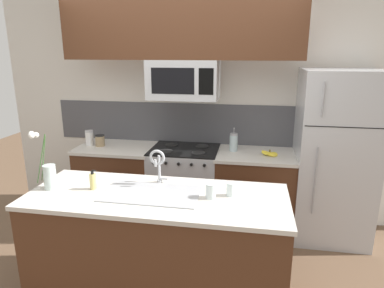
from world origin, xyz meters
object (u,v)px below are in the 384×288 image
Objects in this scene: dish_soap_bottle at (93,181)px; flower_vase at (48,174)px; sink_faucet at (158,162)px; microwave at (184,79)px; spare_glass at (230,189)px; storage_jar_medium at (100,140)px; drinking_glass at (211,191)px; refrigerator at (333,157)px; stove_range at (185,187)px; storage_jar_tall at (90,138)px; banana_bunch at (270,154)px; french_press at (234,142)px.

flower_vase is at bearing -171.87° from dish_soap_bottle.
flower_vase reaches higher than sink_faucet.
flower_vase is (-0.87, -1.27, -0.66)m from microwave.
dish_soap_bottle is at bearing -176.72° from spare_glass.
storage_jar_medium is 1.33m from dish_soap_bottle.
flower_vase reaches higher than storage_jar_medium.
drinking_glass is 0.24× the size of flower_vase.
spare_glass is at bearing -12.36° from sink_faucet.
refrigerator reaches higher than dish_soap_bottle.
stove_range is 7.96× the size of drinking_glass.
banana_bunch is (2.09, -0.06, -0.07)m from storage_jar_tall.
storage_jar_medium is at bearing -5.67° from storage_jar_tall.
drinking_glass is 1.10× the size of spare_glass.
storage_jar_medium reaches higher than stove_range.
storage_jar_tall is (-2.75, -0.02, 0.09)m from refrigerator.
spare_glass is (1.11, 0.06, -0.02)m from dish_soap_bottle.
french_press reaches higher than storage_jar_tall.
stove_range is 0.51× the size of refrigerator.
sink_faucet reaches higher than drinking_glass.
stove_range is at bearing -173.73° from french_press.
refrigerator reaches higher than storage_jar_medium.
refrigerator is (1.61, 0.02, 0.45)m from stove_range.
storage_jar_medium is (0.14, -0.01, -0.02)m from storage_jar_tall.
refrigerator is 3.73× the size of flower_vase.
microwave is 4.20× the size of storage_jar_tall.
sink_faucet is 1.85× the size of dish_soap_bottle.
spare_glass is (0.62, -0.13, -0.14)m from sink_faucet.
banana_bunch is (1.95, -0.05, -0.04)m from storage_jar_medium.
banana_bunch is at bearing 34.23° from flower_vase.
banana_bunch is at bearing 39.09° from dish_soap_bottle.
refrigerator is at bearing 1.46° from microwave.
spare_glass is at bearing -130.20° from refrigerator.
sink_faucet reaches higher than storage_jar_tall.
stove_range is 1.42m from drinking_glass.
refrigerator is at bearing 0.71° from stove_range.
refrigerator is 2.75m from storage_jar_tall.
storage_jar_tall is 2.03m from drinking_glass.
storage_jar_tall is at bearing 178.82° from microwave.
microwave reaches higher than dish_soap_bottle.
dish_soap_bottle reaches higher than stove_range.
sink_faucet is at bearing 156.30° from drinking_glass.
banana_bunch is 2.19m from flower_vase.
spare_glass is (1.61, -1.16, -0.01)m from storage_jar_medium.
dish_soap_bottle is (0.50, -1.23, 0.00)m from storage_jar_medium.
flower_vase is (0.15, -1.28, 0.06)m from storage_jar_medium.
microwave is at bearing -171.58° from french_press.
french_press is at bearing 2.60° from storage_jar_medium.
storage_jar_medium is 0.43× the size of sink_faucet.
banana_bunch is at bearing 45.62° from sink_faucet.
sink_faucet is (-1.62, -1.06, 0.20)m from refrigerator.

